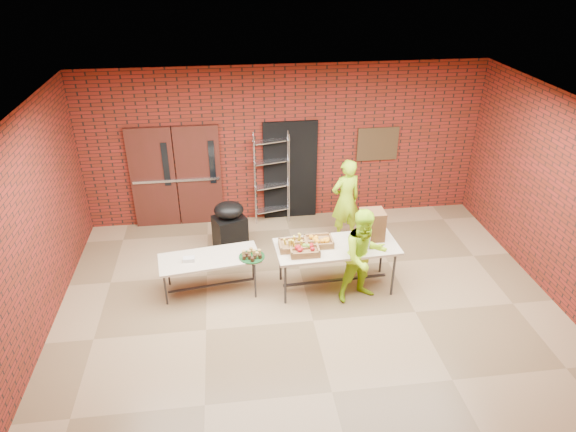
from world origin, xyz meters
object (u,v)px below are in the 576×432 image
Objects in this scene: coffee_dispenser at (372,225)px; covered_grill at (230,227)px; wire_rack at (272,178)px; volunteer_man at (364,256)px; table_right at (337,249)px; volunteer_woman at (346,200)px; table_left at (209,260)px.

covered_grill is (-2.33, 1.24, -0.57)m from coffee_dispenser.
volunteer_man is (1.18, -2.82, -0.16)m from wire_rack.
table_right is 2.24m from covered_grill.
coffee_dispenser is at bearing 77.46° from volunteer_woman.
table_right is 2.01× the size of covered_grill.
covered_grill reaches higher than table_right.
covered_grill is (0.36, 1.26, -0.10)m from table_left.
volunteer_woman is at bearing -47.89° from wire_rack.
covered_grill is 2.73m from volunteer_man.
table_left is at bearing -127.57° from covered_grill.
coffee_dispenser is 2.70m from covered_grill.
coffee_dispenser is 0.62m from volunteer_man.
coffee_dispenser is (1.43, -2.32, 0.11)m from wire_rack.
coffee_dispenser reaches higher than table_right.
table_left is 2.74m from coffee_dispenser.
wire_rack is 2.63m from table_right.
table_right is at bearing 124.31° from volunteer_man.
volunteer_woman reaches higher than covered_grill.
table_left is at bearing 12.51° from volunteer_woman.
covered_grill is 0.61× the size of volunteer_woman.
coffee_dispenser is (0.62, 0.17, 0.32)m from table_right.
coffee_dispenser reaches higher than covered_grill.
table_left is 0.83× the size of table_right.
wire_rack is 2.68m from table_left.
volunteer_man is at bearing -81.21° from wire_rack.
volunteer_woman reaches higher than table_right.
coffee_dispenser is 0.50× the size of covered_grill.
volunteer_man reaches higher than table_right.
wire_rack reaches higher than volunteer_man.
table_right is at bearing -164.95° from coffee_dispenser.
wire_rack is 1.48m from covered_grill.
volunteer_woman is (2.23, 0.18, 0.32)m from covered_grill.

